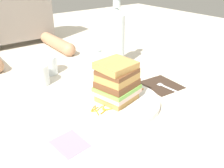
{
  "coord_description": "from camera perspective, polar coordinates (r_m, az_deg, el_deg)",
  "views": [
    {
      "loc": [
        -0.4,
        -0.51,
        0.39
      ],
      "look_at": [
        0.0,
        0.02,
        0.06
      ],
      "focal_mm": 38.77,
      "sensor_mm": 36.0,
      "label": 1
    }
  ],
  "objects": [
    {
      "name": "carrot_shred_4",
      "position": [
        0.7,
        -2.02,
        -5.5
      ],
      "size": [
        0.02,
        0.02,
        0.0
      ],
      "primitive_type": "cylinder",
      "rotation": [
        0.0,
        1.57,
        3.93
      ],
      "color": "orange",
      "rests_on": "main_plate"
    },
    {
      "name": "carrot_shred_13",
      "position": [
        0.81,
        4.32,
        -0.9
      ],
      "size": [
        0.01,
        0.03,
        0.0
      ],
      "primitive_type": "cylinder",
      "rotation": [
        0.0,
        1.57,
        4.53
      ],
      "color": "orange",
      "rests_on": "main_plate"
    },
    {
      "name": "empty_tumbler_2",
      "position": [
        1.02,
        -4.57,
        6.2
      ],
      "size": [
        0.08,
        0.08,
        0.08
      ],
      "primitive_type": "cylinder",
      "color": "silver",
      "rests_on": "ground_plane"
    },
    {
      "name": "carrot_shred_7",
      "position": [
        0.68,
        -3.55,
        -6.67
      ],
      "size": [
        0.01,
        0.03,
        0.0
      ],
      "primitive_type": "cylinder",
      "rotation": [
        0.0,
        1.57,
        4.43
      ],
      "color": "orange",
      "rests_on": "main_plate"
    },
    {
      "name": "sandwich",
      "position": [
        0.72,
        1.35,
        0.54
      ],
      "size": [
        0.13,
        0.13,
        0.12
      ],
      "color": "tan",
      "rests_on": "main_plate"
    },
    {
      "name": "carrot_shred_6",
      "position": [
        0.71,
        -3.99,
        -5.46
      ],
      "size": [
        0.01,
        0.01,
        0.0
      ],
      "primitive_type": "cylinder",
      "rotation": [
        0.0,
        1.57,
        0.8
      ],
      "color": "orange",
      "rests_on": "main_plate"
    },
    {
      "name": "carrot_shred_2",
      "position": [
        0.69,
        -4.06,
        -6.39
      ],
      "size": [
        0.02,
        0.01,
        0.0
      ],
      "primitive_type": "cylinder",
      "rotation": [
        0.0,
        1.57,
        2.83
      ],
      "color": "orange",
      "rests_on": "main_plate"
    },
    {
      "name": "water_bottle",
      "position": [
        1.0,
        1.06,
        11.09
      ],
      "size": [
        0.07,
        0.07,
        0.29
      ],
      "color": "silver",
      "rests_on": "ground_plane"
    },
    {
      "name": "carrot_shred_3",
      "position": [
        0.68,
        -2.05,
        -6.6
      ],
      "size": [
        0.03,
        0.01,
        0.0
      ],
      "primitive_type": "cylinder",
      "rotation": [
        0.0,
        1.57,
        3.48
      ],
      "color": "orange",
      "rests_on": "main_plate"
    },
    {
      "name": "napkin_pink",
      "position": [
        0.61,
        -9.52,
        -13.48
      ],
      "size": [
        0.09,
        0.09,
        0.0
      ],
      "primitive_type": "cube",
      "rotation": [
        0.0,
        0.0,
        0.1
      ],
      "color": "pink",
      "rests_on": "ground_plane"
    },
    {
      "name": "carrot_shred_5",
      "position": [
        0.7,
        -4.55,
        -5.72
      ],
      "size": [
        0.02,
        0.02,
        0.0
      ],
      "primitive_type": "cylinder",
      "rotation": [
        0.0,
        1.57,
        3.78
      ],
      "color": "orange",
      "rests_on": "main_plate"
    },
    {
      "name": "knife",
      "position": [
        0.66,
        -9.18,
        -9.89
      ],
      "size": [
        0.03,
        0.2,
        0.0
      ],
      "color": "silver",
      "rests_on": "ground_plane"
    },
    {
      "name": "carrot_shred_16",
      "position": [
        0.79,
        5.22,
        -1.58
      ],
      "size": [
        0.02,
        0.01,
        0.0
      ],
      "primitive_type": "cylinder",
      "rotation": [
        0.0,
        1.57,
        2.66
      ],
      "color": "orange",
      "rests_on": "main_plate"
    },
    {
      "name": "empty_tumbler_0",
      "position": [
        0.99,
        -14.9,
        4.36
      ],
      "size": [
        0.07,
        0.07,
        0.07
      ],
      "primitive_type": "cylinder",
      "color": "silver",
      "rests_on": "ground_plane"
    },
    {
      "name": "carrot_shred_15",
      "position": [
        0.81,
        5.39,
        -1.11
      ],
      "size": [
        0.01,
        0.03,
        0.0
      ],
      "primitive_type": "cylinder",
      "rotation": [
        0.0,
        1.57,
        4.5
      ],
      "color": "orange",
      "rests_on": "main_plate"
    },
    {
      "name": "carrot_shred_11",
      "position": [
        0.81,
        6.78,
        -1.24
      ],
      "size": [
        0.02,
        0.01,
        0.0
      ],
      "primitive_type": "cylinder",
      "rotation": [
        0.0,
        1.57,
        5.93
      ],
      "color": "orange",
      "rests_on": "main_plate"
    },
    {
      "name": "napkin_dark",
      "position": [
        0.89,
        11.49,
        -0.19
      ],
      "size": [
        0.13,
        0.14,
        0.0
      ],
      "primitive_type": "cube",
      "rotation": [
        0.0,
        0.0,
        -0.08
      ],
      "color": "#38281E",
      "rests_on": "ground_plane"
    },
    {
      "name": "main_plate",
      "position": [
        0.75,
        1.39,
        -4.15
      ],
      "size": [
        0.26,
        0.26,
        0.02
      ],
      "primitive_type": "cylinder",
      "color": "white",
      "rests_on": "ground_plane"
    },
    {
      "name": "carrot_shred_14",
      "position": [
        0.8,
        4.94,
        -1.28
      ],
      "size": [
        0.02,
        0.01,
        0.0
      ],
      "primitive_type": "cylinder",
      "rotation": [
        0.0,
        1.57,
        6.16
      ],
      "color": "orange",
      "rests_on": "main_plate"
    },
    {
      "name": "carrot_shred_12",
      "position": [
        0.82,
        6.2,
        -0.72
      ],
      "size": [
        0.02,
        0.01,
        0.0
      ],
      "primitive_type": "cylinder",
      "rotation": [
        0.0,
        1.57,
        3.49
      ],
      "color": "orange",
      "rests_on": "main_plate"
    },
    {
      "name": "ground_plane",
      "position": [
        0.76,
        0.58,
        -4.46
      ],
      "size": [
        3.0,
        3.0,
        0.0
      ],
      "primitive_type": "plane",
      "color": "beige"
    },
    {
      "name": "carrot_shred_0",
      "position": [
        0.7,
        -3.0,
        -5.82
      ],
      "size": [
        0.03,
        0.01,
        0.0
      ],
      "primitive_type": "cylinder",
      "rotation": [
        0.0,
        1.57,
        3.52
      ],
      "color": "orange",
      "rests_on": "main_plate"
    },
    {
      "name": "carrot_shred_8",
      "position": [
        0.7,
        -4.09,
        -5.93
      ],
      "size": [
        0.03,
        0.01,
        0.0
      ],
      "primitive_type": "cylinder",
      "rotation": [
        0.0,
        1.57,
        0.2
      ],
      "color": "orange",
      "rests_on": "main_plate"
    },
    {
      "name": "juice_glass",
      "position": [
        0.93,
        -3.15,
        4.06
      ],
      "size": [
        0.07,
        0.07,
        0.08
      ],
      "color": "white",
      "rests_on": "ground_plane"
    },
    {
      "name": "carrot_shred_1",
      "position": [
        0.7,
        -1.94,
        -5.81
      ],
      "size": [
        0.01,
        0.03,
        0.0
      ],
      "primitive_type": "cylinder",
      "rotation": [
        0.0,
        1.57,
        1.79
      ],
      "color": "orange",
      "rests_on": "main_plate"
    },
    {
      "name": "carrot_shred_10",
      "position": [
        0.81,
        6.13,
        -1.09
      ],
      "size": [
        0.02,
        0.01,
        0.0
      ],
      "primitive_type": "cylinder",
      "rotation": [
        0.0,
        1.57,
        3.4
      ],
      "color": "orange",
      "rests_on": "main_plate"
    },
    {
      "name": "carrot_shred_9",
      "position": [
        0.69,
        -1.13,
        -6.02
      ],
      "size": [
        0.02,
        0.01,
        0.0
      ],
      "primitive_type": "cylinder",
      "rotation": [
        0.0,
        1.57,
        2.69
      ],
      "color": "orange",
      "rests_on": "main_plate"
    },
    {
      "name": "empty_tumbler_1",
      "position": [
        0.9,
        -16.8,
        2.08
      ],
      "size": [
        0.07,
        0.07,
        0.07
      ],
      "primitive_type": "cylinder",
      "color": "silver",
      "rests_on": "ground_plane"
    },
    {
      "name": "fork",
      "position": [
        0.87,
        12.65,
        -0.51
      ],
      "size": [
        0.02,
        0.17,
        0.0
      ],
      "color": "silver",
      "rests_on": "napkin_dark"
    }
  ]
}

